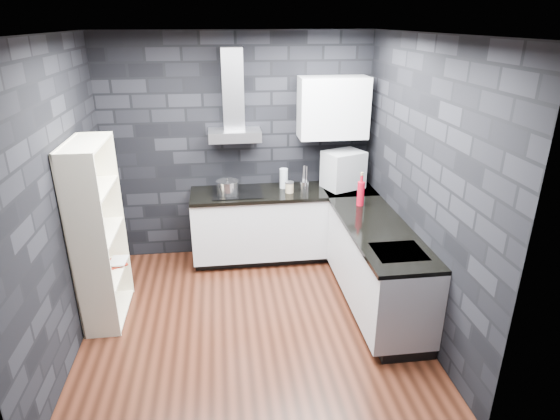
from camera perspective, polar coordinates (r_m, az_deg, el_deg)
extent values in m
plane|color=#461F13|center=(4.83, -3.52, -13.32)|extent=(3.20, 3.20, 0.00)
plane|color=white|center=(3.93, -4.50, 20.67)|extent=(3.20, 3.20, 0.00)
cube|color=black|center=(5.74, -5.04, 7.49)|extent=(3.20, 0.05, 2.70)
cube|color=black|center=(2.73, -1.65, -9.99)|extent=(3.20, 0.05, 2.70)
cube|color=black|center=(4.41, -25.51, 0.75)|extent=(0.05, 3.20, 2.70)
cube|color=black|center=(4.57, 16.83, 2.73)|extent=(0.05, 3.20, 2.70)
cube|color=black|center=(5.98, 0.32, -5.15)|extent=(2.18, 0.50, 0.10)
cube|color=black|center=(5.12, 11.79, -10.83)|extent=(0.50, 1.78, 0.10)
cube|color=silver|center=(5.76, 0.38, -1.53)|extent=(2.20, 0.60, 0.76)
cube|color=silver|center=(4.89, 11.73, -6.65)|extent=(0.60, 1.80, 0.76)
cube|color=black|center=(5.60, 0.41, 2.17)|extent=(2.20, 0.62, 0.04)
cube|color=black|center=(4.71, 11.99, -2.39)|extent=(0.62, 1.80, 0.04)
cube|color=black|center=(5.77, 8.29, 2.54)|extent=(0.62, 0.62, 0.04)
cube|color=#AFAFB4|center=(5.50, -5.54, 9.07)|extent=(0.60, 0.34, 0.12)
cube|color=#AFAFB4|center=(5.47, -5.77, 14.44)|extent=(0.24, 0.20, 0.90)
cube|color=silver|center=(5.59, 6.49, 12.29)|extent=(0.80, 0.35, 0.70)
cube|color=black|center=(5.56, -5.24, 2.19)|extent=(0.58, 0.50, 0.01)
cube|color=#AFAFB4|center=(4.29, 14.27, -4.96)|extent=(0.44, 0.40, 0.01)
cylinder|color=silver|center=(5.48, -6.42, 2.71)|extent=(0.32, 0.32, 0.15)
cylinder|color=silver|center=(5.66, 0.45, 3.88)|extent=(0.13, 0.13, 0.24)
cylinder|color=tan|center=(5.52, 1.15, 2.73)|extent=(0.12, 0.12, 0.12)
cylinder|color=silver|center=(5.56, 2.99, 2.86)|extent=(0.12, 0.12, 0.12)
cube|color=#9EA1A5|center=(5.69, 7.72, 4.90)|extent=(0.54, 0.49, 0.45)
cylinder|color=#B2091D|center=(5.19, 9.80, 1.97)|extent=(0.09, 0.09, 0.27)
cube|color=white|center=(4.80, -21.26, -2.76)|extent=(0.35, 0.81, 1.80)
imported|color=silver|center=(4.65, -21.72, -3.12)|extent=(0.23, 0.23, 0.05)
imported|color=maroon|center=(5.09, -20.53, -5.31)|extent=(0.17, 0.11, 0.25)
imported|color=#B2B2B2|center=(5.11, -20.13, -4.83)|extent=(0.17, 0.03, 0.23)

